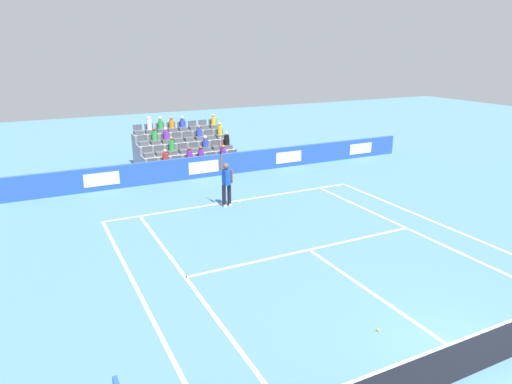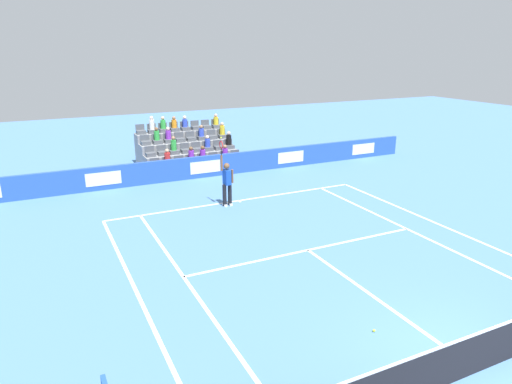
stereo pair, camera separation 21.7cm
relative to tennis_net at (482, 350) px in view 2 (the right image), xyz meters
name	(u,v)px [view 2 (the right image)]	position (x,y,z in m)	size (l,w,h in m)	color
ground_plane	(479,371)	(0.00, 0.00, -0.49)	(80.00, 80.00, 0.00)	#4C7AB2
line_baseline	(239,201)	(0.00, -11.89, -0.49)	(10.97, 0.10, 0.01)	white
line_service	(308,250)	(0.00, -6.40, -0.49)	(8.23, 0.10, 0.01)	white
line_centre_service	(374,297)	(0.00, -3.20, -0.49)	(0.10, 6.40, 0.01)	white
line_singles_sideline_left	(188,284)	(4.12, -5.95, -0.49)	(0.10, 11.89, 0.01)	white
line_singles_sideline_right	(416,233)	(-4.12, -5.95, -0.49)	(0.10, 11.89, 0.01)	white
line_doubles_sideline_left	(138,295)	(5.49, -5.95, -0.49)	(0.10, 11.89, 0.01)	white
line_doubles_sideline_right	(445,227)	(-5.49, -5.95, -0.49)	(0.10, 11.89, 0.01)	white
line_centre_mark	(240,201)	(0.00, -11.79, -0.49)	(0.10, 0.20, 0.01)	white
sponsor_barrier	(205,167)	(0.00, -16.01, 0.04)	(24.19, 0.22, 1.07)	blue
tennis_net	(482,350)	(0.00, 0.00, 0.00)	(11.97, 0.10, 1.07)	#33383D
tennis_player	(227,182)	(0.66, -11.53, 0.50)	(0.53, 0.37, 2.85)	black
stadium_stand	(186,152)	(0.00, -18.95, 0.21)	(4.96, 3.80, 2.60)	gray
loose_tennis_ball	(374,331)	(1.01, -1.97, -0.46)	(0.07, 0.07, 0.07)	#D1E533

